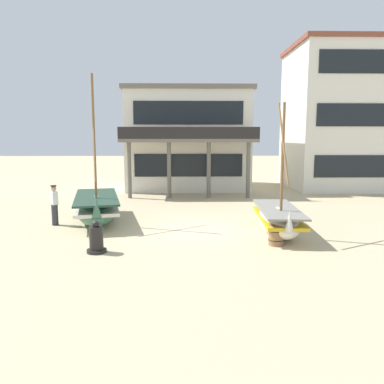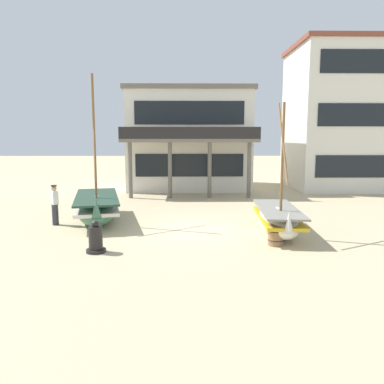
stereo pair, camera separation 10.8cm
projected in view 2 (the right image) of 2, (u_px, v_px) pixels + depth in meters
name	position (u px, v px, depth m)	size (l,w,h in m)	color
ground_plane	(192.00, 231.00, 14.99)	(120.00, 120.00, 0.00)	tan
fishing_boat_near_left	(278.00, 219.00, 14.47)	(1.68, 4.28, 4.95)	silver
fishing_boat_centre_large	(97.00, 207.00, 16.59)	(2.79, 5.23, 6.19)	#427056
fisherman_by_hull	(55.00, 205.00, 15.89)	(0.39, 0.42, 1.68)	#33333D
capstan_winch	(96.00, 240.00, 12.15)	(0.63, 0.63, 1.03)	black
wooden_barrel	(276.00, 235.00, 12.94)	(0.56, 0.56, 0.70)	olive
harbor_building_main	(189.00, 139.00, 27.62)	(8.67, 8.82, 6.99)	silver
harbor_building_annex	(349.00, 117.00, 27.15)	(8.41, 6.70, 10.05)	silver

